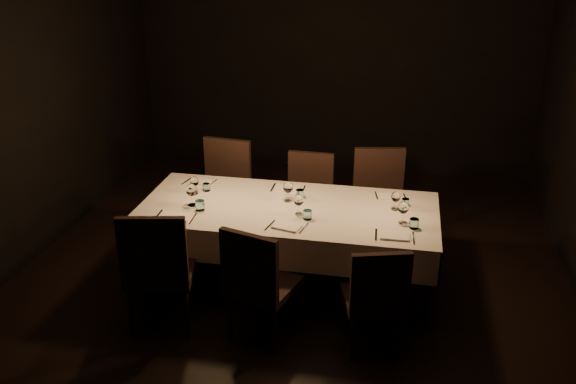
% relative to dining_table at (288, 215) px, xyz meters
% --- Properties ---
extents(room, '(5.01, 6.01, 3.01)m').
position_rel_dining_table_xyz_m(room, '(0.00, 0.00, 0.81)').
color(room, black).
rests_on(room, ground).
extents(dining_table, '(2.52, 1.12, 0.76)m').
position_rel_dining_table_xyz_m(dining_table, '(0.00, 0.00, 0.00)').
color(dining_table, black).
rests_on(dining_table, ground).
extents(chair_near_left, '(0.59, 0.59, 1.04)m').
position_rel_dining_table_xyz_m(chair_near_left, '(-0.84, -0.84, -0.12)').
color(chair_near_left, black).
rests_on(chair_near_left, ground).
extents(place_setting_near_left, '(0.36, 0.42, 0.20)m').
position_rel_dining_table_xyz_m(place_setting_near_left, '(-0.80, -0.22, 0.15)').
color(place_setting_near_left, silver).
rests_on(place_setting_near_left, dining_table).
extents(chair_near_center, '(0.58, 0.58, 0.97)m').
position_rel_dining_table_xyz_m(chair_near_center, '(-0.07, -0.83, -0.15)').
color(chair_near_center, black).
rests_on(chair_near_center, ground).
extents(place_setting_near_center, '(0.34, 0.40, 0.18)m').
position_rel_dining_table_xyz_m(place_setting_near_center, '(0.12, -0.22, 0.14)').
color(place_setting_near_center, silver).
rests_on(place_setting_near_center, dining_table).
extents(chair_near_right, '(0.53, 0.53, 0.89)m').
position_rel_dining_table_xyz_m(chair_near_right, '(0.81, -0.80, -0.19)').
color(chair_near_right, black).
rests_on(chair_near_right, ground).
extents(place_setting_near_right, '(0.33, 0.41, 0.18)m').
position_rel_dining_table_xyz_m(place_setting_near_right, '(0.96, -0.22, 0.15)').
color(place_setting_near_right, silver).
rests_on(place_setting_near_right, dining_table).
extents(chair_far_left, '(0.55, 0.55, 1.02)m').
position_rel_dining_table_xyz_m(chair_far_left, '(-0.81, 0.78, -0.13)').
color(chair_far_left, black).
rests_on(chair_far_left, ground).
extents(place_setting_far_left, '(0.31, 0.39, 0.16)m').
position_rel_dining_table_xyz_m(place_setting_far_left, '(-0.86, 0.22, 0.14)').
color(place_setting_far_left, silver).
rests_on(place_setting_far_left, dining_table).
extents(chair_far_center, '(0.46, 0.46, 0.94)m').
position_rel_dining_table_xyz_m(chair_far_center, '(0.05, 0.80, -0.17)').
color(chair_far_center, black).
rests_on(chair_far_center, ground).
extents(place_setting_far_center, '(0.33, 0.40, 0.18)m').
position_rel_dining_table_xyz_m(place_setting_far_center, '(-0.02, 0.22, 0.15)').
color(place_setting_far_center, silver).
rests_on(place_setting_far_center, dining_table).
extents(chair_far_right, '(0.57, 0.57, 1.01)m').
position_rel_dining_table_xyz_m(chair_far_right, '(0.73, 0.83, -0.13)').
color(chair_far_right, black).
rests_on(chair_far_right, ground).
extents(place_setting_far_right, '(0.31, 0.39, 0.16)m').
position_rel_dining_table_xyz_m(place_setting_far_right, '(0.90, 0.22, 0.14)').
color(place_setting_far_right, silver).
rests_on(place_setting_far_right, dining_table).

